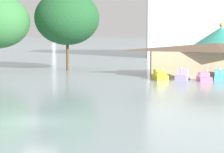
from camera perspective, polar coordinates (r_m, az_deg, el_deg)
ground_plane at (r=28.32m, az=-10.52°, el=-6.34°), size 2000.00×2000.00×0.00m
pedal_boat_yellow at (r=53.49m, az=6.90°, el=0.12°), size 2.14×3.05×1.66m
pedal_boat_lavender at (r=53.65m, az=10.10°, el=0.14°), size 2.22×2.82×1.83m
pedal_boat_pink at (r=53.12m, az=13.11°, el=-0.14°), size 1.73×2.74×1.64m
pedal_boat_cyan at (r=54.95m, az=15.18°, el=0.10°), size 1.84×3.14×1.73m
boathouse at (r=60.03m, az=14.69°, el=2.49°), size 20.49×8.57×4.82m
green_roof_pavilion at (r=71.66m, az=15.37°, el=4.29°), size 11.25×11.25×8.04m
shoreline_tree_mid at (r=67.79m, az=-6.48°, el=8.36°), size 10.90×10.90×13.37m
background_building_block at (r=113.06m, az=15.41°, el=10.10°), size 40.62×18.98×28.83m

